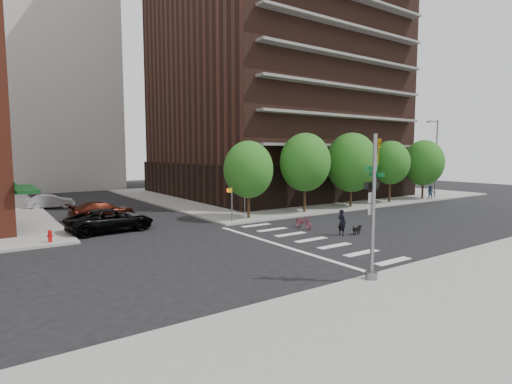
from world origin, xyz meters
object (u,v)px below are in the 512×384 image
Objects in this scene: parked_car_maroon at (102,211)px; traffic_signal at (373,218)px; parked_car_black at (111,220)px; dog_walker at (342,222)px; fire_hydrant at (50,235)px; scooter at (304,222)px; pedestrian_far at (430,192)px; parked_car_silver at (51,201)px.

traffic_signal is at bearing -171.17° from parked_car_maroon.
parked_car_black is 3.35× the size of dog_walker.
parked_car_maroon is at bearing 57.00° from fire_hydrant.
traffic_signal is 3.21× the size of scooter.
dog_walker reaches higher than fire_hydrant.
traffic_signal is 32.23m from pedestrian_far.
parked_car_silver is 28.50m from dog_walker.
parked_car_black is 15.60m from dog_walker.
parked_car_black reaches higher than parked_car_silver.
traffic_signal is 1.05× the size of parked_car_black.
parked_car_maroon is at bearing 35.89° from dog_walker.
scooter is 23.29m from pedestrian_far.
fire_hydrant is at bearing -103.03° from pedestrian_far.
traffic_signal is at bearing -56.74° from fire_hydrant.
dog_walker is at bearing 50.61° from traffic_signal.
pedestrian_far is at bearing 17.64° from scooter.
dog_walker is (16.09, -7.92, 0.30)m from fire_hydrant.
traffic_signal is 3.86× the size of pedestrian_far.
parked_car_maroon is 10.00m from parked_car_silver.
parked_car_maroon is 3.31× the size of pedestrian_far.
traffic_signal reaches higher than dog_walker.
pedestrian_far reaches higher than fire_hydrant.
pedestrian_far is at bearing 27.77° from traffic_signal.
parked_car_silver is at bearing 9.97° from parked_car_maroon.
parked_car_silver is 25.49m from scooter.
parked_car_maroon is (0.78, 5.41, -0.05)m from parked_car_black.
parked_car_black is 3.69× the size of pedestrian_far.
parked_car_maroon is at bearing -13.17° from parked_car_black.
parked_car_black is at bearing 157.19° from scooter.
fire_hydrant is at bearing 110.70° from parked_car_black.
fire_hydrant is 4.43m from parked_car_black.
pedestrian_far is at bearing -107.02° from parked_car_maroon.
parked_car_black is 15.20m from parked_car_silver.
parked_car_maroon reaches higher than parked_car_silver.
pedestrian_far reaches higher than parked_car_black.
traffic_signal is 3.50× the size of dog_walker.
traffic_signal reaches higher than pedestrian_far.
scooter is (15.64, -4.69, -0.06)m from fire_hydrant.
parked_car_black reaches higher than fire_hydrant.
dog_walker reaches higher than parked_car_black.
traffic_signal is at bearing 139.91° from dog_walker.
fire_hydrant is 17.93m from dog_walker.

